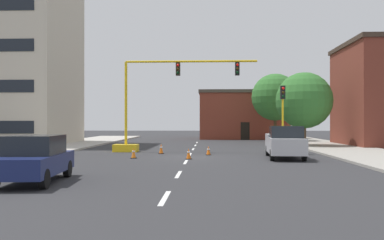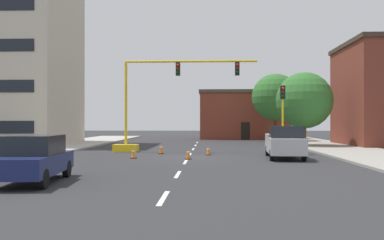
% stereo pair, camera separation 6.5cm
% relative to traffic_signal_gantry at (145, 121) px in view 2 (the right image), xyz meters
% --- Properties ---
extents(ground_plane, '(160.00, 160.00, 0.00)m').
position_rel_traffic_signal_gantry_xyz_m(ground_plane, '(3.46, -4.82, -2.34)').
color(ground_plane, '#2D2D30').
extents(sidewalk_left, '(6.00, 56.00, 0.14)m').
position_rel_traffic_signal_gantry_xyz_m(sidewalk_left, '(-8.49, 3.18, -2.27)').
color(sidewalk_left, '#B2ADA3').
rests_on(sidewalk_left, ground_plane).
extents(sidewalk_right, '(6.00, 56.00, 0.14)m').
position_rel_traffic_signal_gantry_xyz_m(sidewalk_right, '(15.41, 3.18, -2.27)').
color(sidewalk_right, '#9E998E').
rests_on(sidewalk_right, ground_plane).
extents(lane_stripe_seg_0, '(0.16, 2.40, 0.01)m').
position_rel_traffic_signal_gantry_xyz_m(lane_stripe_seg_0, '(3.46, -18.82, -2.34)').
color(lane_stripe_seg_0, silver).
rests_on(lane_stripe_seg_0, ground_plane).
extents(lane_stripe_seg_1, '(0.16, 2.40, 0.01)m').
position_rel_traffic_signal_gantry_xyz_m(lane_stripe_seg_1, '(3.46, -13.32, -2.34)').
color(lane_stripe_seg_1, silver).
rests_on(lane_stripe_seg_1, ground_plane).
extents(lane_stripe_seg_2, '(0.16, 2.40, 0.01)m').
position_rel_traffic_signal_gantry_xyz_m(lane_stripe_seg_2, '(3.46, -7.82, -2.34)').
color(lane_stripe_seg_2, silver).
rests_on(lane_stripe_seg_2, ground_plane).
extents(lane_stripe_seg_3, '(0.16, 2.40, 0.01)m').
position_rel_traffic_signal_gantry_xyz_m(lane_stripe_seg_3, '(3.46, -2.32, -2.34)').
color(lane_stripe_seg_3, silver).
rests_on(lane_stripe_seg_3, ground_plane).
extents(lane_stripe_seg_4, '(0.16, 2.40, 0.01)m').
position_rel_traffic_signal_gantry_xyz_m(lane_stripe_seg_4, '(3.46, 3.18, -2.34)').
color(lane_stripe_seg_4, silver).
rests_on(lane_stripe_seg_4, ground_plane).
extents(lane_stripe_seg_5, '(0.16, 2.40, 0.01)m').
position_rel_traffic_signal_gantry_xyz_m(lane_stripe_seg_5, '(3.46, 8.68, -2.34)').
color(lane_stripe_seg_5, silver).
rests_on(lane_stripe_seg_5, ground_plane).
extents(lane_stripe_seg_6, '(0.16, 2.40, 0.01)m').
position_rel_traffic_signal_gantry_xyz_m(lane_stripe_seg_6, '(3.46, 14.18, -2.34)').
color(lane_stripe_seg_6, silver).
rests_on(lane_stripe_seg_6, ground_plane).
extents(building_tall_left, '(12.96, 11.23, 21.67)m').
position_rel_traffic_signal_gantry_xyz_m(building_tall_left, '(-15.52, 9.86, 8.51)').
color(building_tall_left, beige).
rests_on(building_tall_left, ground_plane).
extents(building_brick_center, '(11.62, 9.44, 6.31)m').
position_rel_traffic_signal_gantry_xyz_m(building_brick_center, '(9.26, 25.74, 0.83)').
color(building_brick_center, brown).
rests_on(building_brick_center, ground_plane).
extents(traffic_signal_gantry, '(10.69, 1.20, 6.83)m').
position_rel_traffic_signal_gantry_xyz_m(traffic_signal_gantry, '(0.00, 0.00, 0.00)').
color(traffic_signal_gantry, yellow).
rests_on(traffic_signal_gantry, ground_plane).
extents(traffic_light_pole_right, '(0.32, 0.47, 4.80)m').
position_rel_traffic_signal_gantry_xyz_m(traffic_light_pole_right, '(9.98, -1.31, 1.19)').
color(traffic_light_pole_right, yellow).
rests_on(traffic_light_pole_right, ground_plane).
extents(tree_right_mid, '(5.04, 5.04, 6.69)m').
position_rel_traffic_signal_gantry_xyz_m(tree_right_mid, '(13.28, 6.71, 1.82)').
color(tree_right_mid, brown).
rests_on(tree_right_mid, ground_plane).
extents(tree_right_far, '(5.36, 5.36, 7.74)m').
position_rel_traffic_signal_gantry_xyz_m(tree_right_far, '(12.30, 16.85, 2.71)').
color(tree_right_far, '#4C3823').
rests_on(tree_right_far, ground_plane).
extents(pickup_truck_silver, '(2.37, 5.53, 1.99)m').
position_rel_traffic_signal_gantry_xyz_m(pickup_truck_silver, '(9.40, -5.21, -1.37)').
color(pickup_truck_silver, '#BCBCC1').
rests_on(pickup_truck_silver, ground_plane).
extents(sedan_navy_near_left, '(2.23, 4.64, 1.74)m').
position_rel_traffic_signal_gantry_xyz_m(sedan_navy_near_left, '(-1.67, -15.90, -1.45)').
color(sedan_navy_near_left, navy).
rests_on(sedan_navy_near_left, ground_plane).
extents(traffic_cone_roadside_a, '(0.36, 0.36, 0.72)m').
position_rel_traffic_signal_gantry_xyz_m(traffic_cone_roadside_a, '(1.40, -1.87, -1.99)').
color(traffic_cone_roadside_a, black).
rests_on(traffic_cone_roadside_a, ground_plane).
extents(traffic_cone_roadside_b, '(0.36, 0.36, 0.67)m').
position_rel_traffic_signal_gantry_xyz_m(traffic_cone_roadside_b, '(3.54, -6.06, -2.01)').
color(traffic_cone_roadside_b, black).
rests_on(traffic_cone_roadside_b, ground_plane).
extents(traffic_cone_roadside_c, '(0.36, 0.36, 0.62)m').
position_rel_traffic_signal_gantry_xyz_m(traffic_cone_roadside_c, '(4.72, -2.82, -2.04)').
color(traffic_cone_roadside_c, black).
rests_on(traffic_cone_roadside_c, ground_plane).
extents(traffic_cone_roadside_d, '(0.36, 0.36, 0.67)m').
position_rel_traffic_signal_gantry_xyz_m(traffic_cone_roadside_d, '(0.13, -5.56, -2.01)').
color(traffic_cone_roadside_d, black).
rests_on(traffic_cone_roadside_d, ground_plane).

